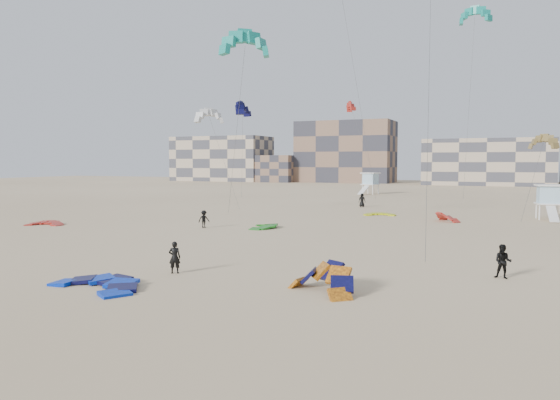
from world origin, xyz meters
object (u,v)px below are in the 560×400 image
at_px(kite_ground_orange, 323,292).
at_px(kitesurfer_main, 175,257).
at_px(kite_ground_blue, 98,288).
at_px(lifeguard_tower_near, 548,202).

xyz_separation_m(kite_ground_orange, kitesurfer_main, (-8.88, 0.90, 0.88)).
height_order(kite_ground_blue, kitesurfer_main, kitesurfer_main).
xyz_separation_m(kite_ground_orange, lifeguard_tower_near, (11.31, 40.18, 1.84)).
relative_size(kite_ground_orange, lifeguard_tower_near, 0.68).
relative_size(kite_ground_orange, kitesurfer_main, 2.00).
height_order(kite_ground_blue, kite_ground_orange, kite_ground_orange).
xyz_separation_m(kite_ground_blue, lifeguard_tower_near, (21.66, 43.66, 1.84)).
bearing_deg(kitesurfer_main, lifeguard_tower_near, -141.00).
xyz_separation_m(kite_ground_blue, kitesurfer_main, (1.47, 4.37, 0.88)).
height_order(kite_ground_orange, kitesurfer_main, kite_ground_orange).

